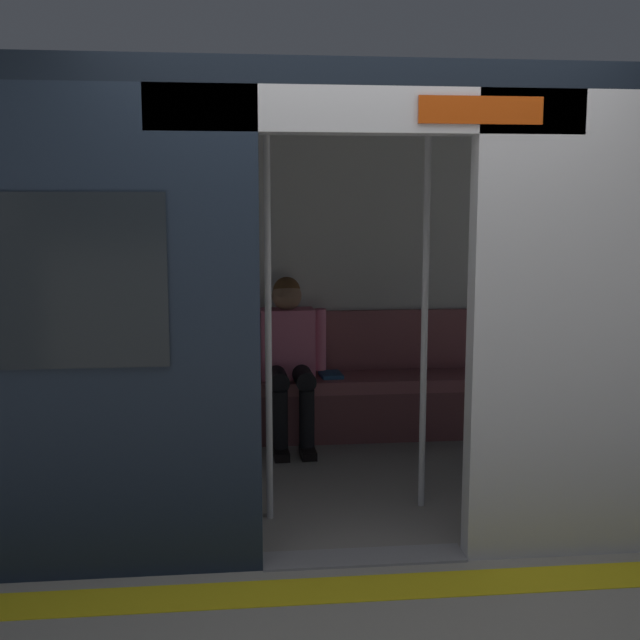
# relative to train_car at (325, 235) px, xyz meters

# --- Properties ---
(ground_plane) EXTENTS (60.00, 60.00, 0.00)m
(ground_plane) POSITION_rel_train_car_xyz_m (-0.07, 1.08, -1.51)
(ground_plane) COLOR gray
(platform_edge_strip) EXTENTS (8.00, 0.24, 0.01)m
(platform_edge_strip) POSITION_rel_train_car_xyz_m (-0.07, 1.38, -1.50)
(platform_edge_strip) COLOR yellow
(platform_edge_strip) RESTS_ON ground_plane
(train_car) EXTENTS (6.40, 2.48, 2.32)m
(train_car) POSITION_rel_train_car_xyz_m (0.00, 0.00, 0.00)
(train_car) COLOR silver
(train_car) RESTS_ON ground_plane
(bench_seat) EXTENTS (2.68, 0.44, 0.45)m
(bench_seat) POSITION_rel_train_car_xyz_m (-0.07, -0.89, -1.16)
(bench_seat) COLOR #935156
(bench_seat) RESTS_ON ground_plane
(person_seated) EXTENTS (0.55, 0.68, 1.18)m
(person_seated) POSITION_rel_train_car_xyz_m (0.16, -0.84, -0.84)
(person_seated) COLOR pink
(person_seated) RESTS_ON ground_plane
(handbag) EXTENTS (0.26, 0.15, 0.17)m
(handbag) POSITION_rel_train_car_xyz_m (0.65, -0.95, -0.97)
(handbag) COLOR #262D4C
(handbag) RESTS_ON bench_seat
(book) EXTENTS (0.17, 0.23, 0.03)m
(book) POSITION_rel_train_car_xyz_m (-0.15, -0.94, -1.04)
(book) COLOR #26598C
(book) RESTS_ON bench_seat
(grab_pole_door) EXTENTS (0.04, 0.04, 2.18)m
(grab_pole_door) POSITION_rel_train_car_xyz_m (0.36, 0.54, -0.42)
(grab_pole_door) COLOR silver
(grab_pole_door) RESTS_ON ground_plane
(grab_pole_far) EXTENTS (0.04, 0.04, 2.18)m
(grab_pole_far) POSITION_rel_train_car_xyz_m (-0.50, 0.45, -0.42)
(grab_pole_far) COLOR silver
(grab_pole_far) RESTS_ON ground_plane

